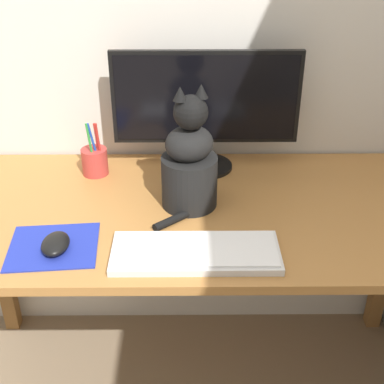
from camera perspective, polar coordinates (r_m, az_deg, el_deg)
desk at (r=1.54m, az=0.26°, el=-4.57°), size 1.49×0.67×0.73m
monitor at (r=1.61m, az=1.50°, el=9.27°), size 0.56×0.17×0.37m
keyboard at (r=1.30m, az=0.33°, el=-6.41°), size 0.41×0.16×0.02m
mousepad_left at (r=1.37m, az=-14.56°, el=-5.64°), size 0.23×0.21×0.00m
computer_mouse_left at (r=1.35m, az=-14.36°, el=-5.37°), size 0.07×0.10×0.03m
cat at (r=1.44m, az=-0.28°, el=3.11°), size 0.20×0.25×0.35m
pen_cup at (r=1.67m, az=-10.32°, el=3.31°), size 0.08×0.08×0.17m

